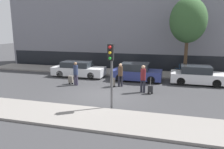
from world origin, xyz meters
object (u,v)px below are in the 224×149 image
at_px(trolley_left, 71,79).
at_px(pedestrian_center, 120,74).
at_px(parked_bicycle, 181,71).
at_px(pedestrian_right, 143,77).
at_px(trolley_right, 150,89).
at_px(pedestrian_left, 76,72).
at_px(bare_tree_near_crossing, 188,21).
at_px(parked_car_2, 197,75).
at_px(trolley_center, 113,82).
at_px(parked_car_1, 136,72).
at_px(traffic_light, 111,63).
at_px(parked_car_0, 78,69).

distance_m(trolley_left, pedestrian_center, 3.81).
relative_size(trolley_left, parked_bicycle, 0.66).
height_order(pedestrian_right, trolley_right, pedestrian_right).
distance_m(pedestrian_left, bare_tree_near_crossing, 9.88).
relative_size(pedestrian_center, trolley_right, 1.54).
bearing_deg(trolley_right, parked_car_2, 49.03).
relative_size(pedestrian_center, pedestrian_right, 0.93).
bearing_deg(trolley_center, pedestrian_center, 22.96).
xyz_separation_m(parked_car_1, traffic_light, (-0.20, -6.85, 1.77)).
bearing_deg(traffic_light, pedestrian_right, 72.03).
bearing_deg(parked_bicycle, bare_tree_near_crossing, -69.27).
height_order(pedestrian_left, trolley_left, pedestrian_left).
bearing_deg(pedestrian_left, parked_car_1, 54.42).
relative_size(trolley_center, pedestrian_right, 0.65).
relative_size(parked_car_1, pedestrian_right, 2.17).
bearing_deg(parked_car_0, pedestrian_left, -69.36).
height_order(pedestrian_right, traffic_light, traffic_light).
xyz_separation_m(parked_car_2, trolley_center, (-5.91, -2.55, -0.27)).
height_order(pedestrian_center, trolley_center, pedestrian_center).
bearing_deg(parked_car_1, pedestrian_right, -73.77).
height_order(parked_car_2, trolley_center, parked_car_2).
xyz_separation_m(trolley_left, trolley_center, (3.25, 0.10, 0.01)).
distance_m(parked_car_0, trolley_right, 7.47).
distance_m(parked_car_0, pedestrian_center, 4.88).
bearing_deg(traffic_light, trolley_center, 104.16).
xyz_separation_m(parked_car_0, pedestrian_center, (4.29, -2.29, 0.33)).
relative_size(parked_car_0, traffic_light, 1.34).
bearing_deg(parked_car_0, trolley_left, -78.35).
relative_size(parked_car_2, trolley_center, 3.30).
distance_m(parked_car_1, trolley_center, 2.78).
distance_m(trolley_left, parked_bicycle, 9.62).
relative_size(pedestrian_left, pedestrian_center, 1.02).
height_order(parked_car_1, pedestrian_center, pedestrian_center).
bearing_deg(parked_car_0, parked_car_1, -0.72).
distance_m(parked_car_1, pedestrian_center, 2.38).
bearing_deg(trolley_center, pedestrian_right, -20.57).
height_order(pedestrian_left, pedestrian_center, pedestrian_left).
bearing_deg(parked_car_0, pedestrian_right, -28.99).
distance_m(pedestrian_center, trolley_center, 0.80).
bearing_deg(trolley_left, parked_bicycle, 32.56).
height_order(parked_car_1, trolley_center, parked_car_1).
height_order(parked_car_1, bare_tree_near_crossing, bare_tree_near_crossing).
bearing_deg(parked_car_1, pedestrian_center, -109.88).
distance_m(parked_car_0, pedestrian_right, 6.93).
bearing_deg(traffic_light, parked_car_1, 88.34).
bearing_deg(trolley_left, pedestrian_center, 4.75).
bearing_deg(trolley_center, parked_car_0, 146.53).
bearing_deg(trolley_center, parked_car_2, 23.38).
height_order(parked_car_1, trolley_left, parked_car_1).
bearing_deg(pedestrian_right, traffic_light, 92.36).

